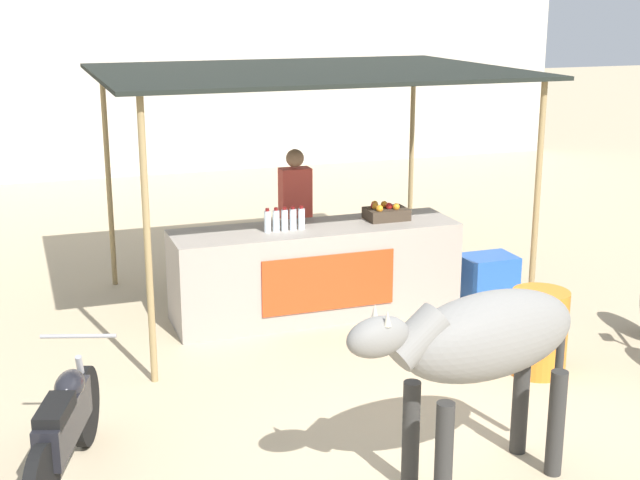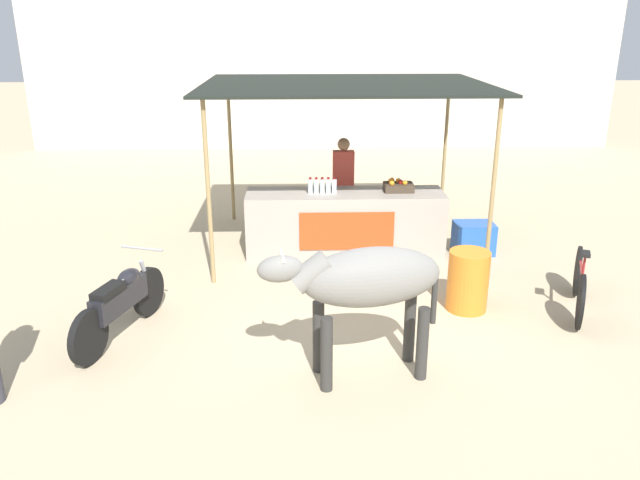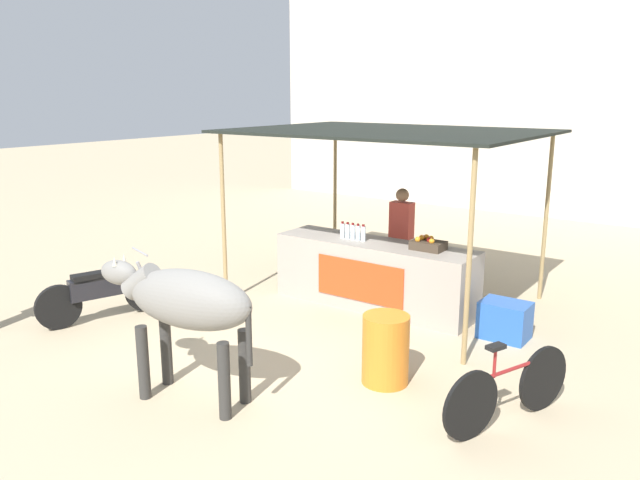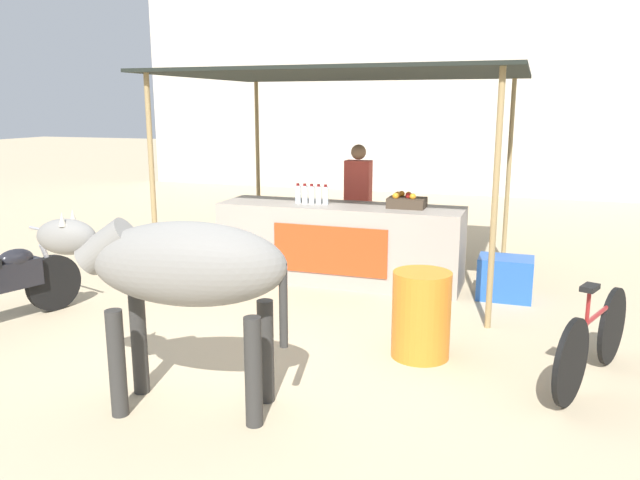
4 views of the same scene
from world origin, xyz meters
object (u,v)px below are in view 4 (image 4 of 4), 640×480
at_px(stall_counter, 340,243).
at_px(cow, 180,270).
at_px(fruit_crate, 406,202).
at_px(vendor_behind_counter, 358,205).
at_px(water_barrel, 421,315).
at_px(cooler_box, 505,278).
at_px(bicycle_leaning, 593,341).

distance_m(stall_counter, cow, 3.61).
relative_size(fruit_crate, cow, 0.24).
distance_m(vendor_behind_counter, water_barrel, 3.17).
height_order(vendor_behind_counter, cooler_box, vendor_behind_counter).
relative_size(stall_counter, fruit_crate, 6.82).
bearing_deg(vendor_behind_counter, fruit_crate, -41.51).
relative_size(stall_counter, cooler_box, 5.00).
height_order(stall_counter, fruit_crate, fruit_crate).
xyz_separation_m(stall_counter, bicycle_leaning, (2.75, -2.15, -0.13)).
relative_size(stall_counter, bicycle_leaning, 1.92).
distance_m(water_barrel, bicycle_leaning, 1.37).
xyz_separation_m(vendor_behind_counter, bicycle_leaning, (2.73, -2.91, -0.50)).
distance_m(fruit_crate, cow, 3.72).
relative_size(stall_counter, cow, 1.62).
bearing_deg(bicycle_leaning, fruit_crate, 131.34).
xyz_separation_m(stall_counter, cow, (-0.06, -3.56, 0.55)).
height_order(fruit_crate, cow, cow).
xyz_separation_m(fruit_crate, bicycle_leaning, (1.94, -2.21, -0.68)).
xyz_separation_m(stall_counter, cooler_box, (1.99, -0.10, -0.24)).
bearing_deg(vendor_behind_counter, cooler_box, -23.31).
distance_m(vendor_behind_counter, cow, 4.32).
relative_size(vendor_behind_counter, cooler_box, 2.75).
xyz_separation_m(stall_counter, fruit_crate, (0.81, 0.05, 0.55)).
relative_size(stall_counter, water_barrel, 3.93).
height_order(stall_counter, vendor_behind_counter, vendor_behind_counter).
relative_size(vendor_behind_counter, cow, 0.89).
distance_m(stall_counter, vendor_behind_counter, 0.84).
bearing_deg(water_barrel, stall_counter, 123.70).
bearing_deg(fruit_crate, water_barrel, -74.91).
height_order(fruit_crate, cooler_box, fruit_crate).
height_order(fruit_crate, water_barrel, fruit_crate).
xyz_separation_m(cooler_box, bicycle_leaning, (0.76, -2.06, 0.11)).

